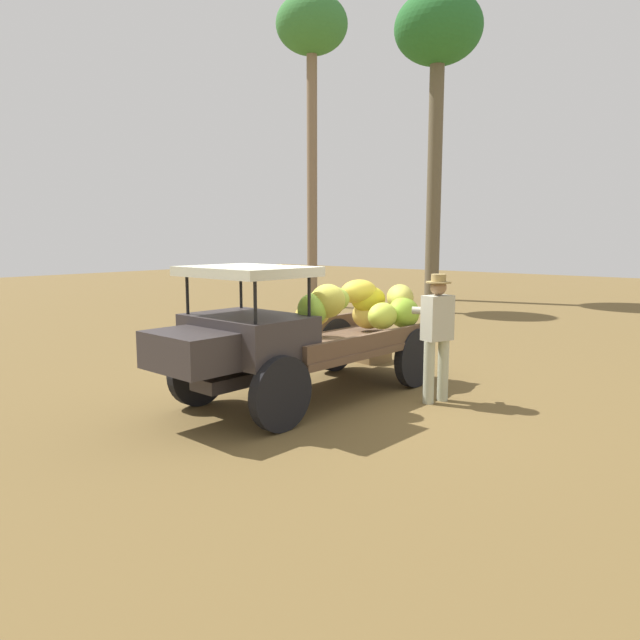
# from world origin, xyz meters

# --- Properties ---
(ground_plane) EXTENTS (60.00, 60.00, 0.00)m
(ground_plane) POSITION_xyz_m (0.00, 0.00, 0.00)
(ground_plane) COLOR brown
(truck) EXTENTS (4.52, 1.87, 1.89)m
(truck) POSITION_xyz_m (0.22, -0.24, 0.95)
(truck) COLOR #352E2F
(truck) RESTS_ON ground
(farmer) EXTENTS (0.55, 0.51, 1.76)m
(farmer) POSITION_xyz_m (-0.85, 1.23, 1.00)
(farmer) COLOR #B8BC9D
(farmer) RESTS_ON ground
(wooden_crate) EXTENTS (0.64, 0.54, 0.39)m
(wooden_crate) POSITION_xyz_m (-2.46, -0.96, 0.19)
(wooden_crate) COLOR olive
(wooden_crate) RESTS_ON ground
(forest_tree_0) EXTENTS (2.23, 2.23, 9.66)m
(forest_tree_0) POSITION_xyz_m (-8.33, -7.54, 8.34)
(forest_tree_0) COLOR #7E6750
(forest_tree_0) RESTS_ON ground
(forest_tree_4) EXTENTS (3.04, 3.04, 10.58)m
(forest_tree_4) POSITION_xyz_m (-12.75, -5.63, 8.91)
(forest_tree_4) COLOR brown
(forest_tree_4) RESTS_ON ground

